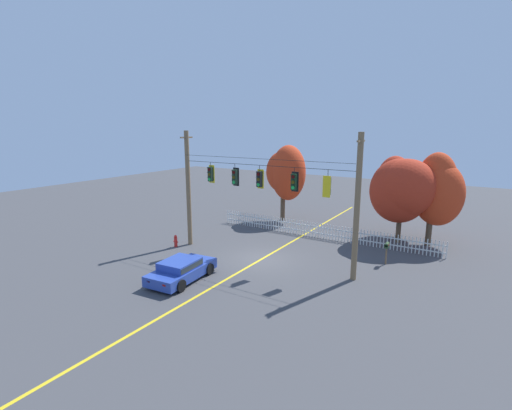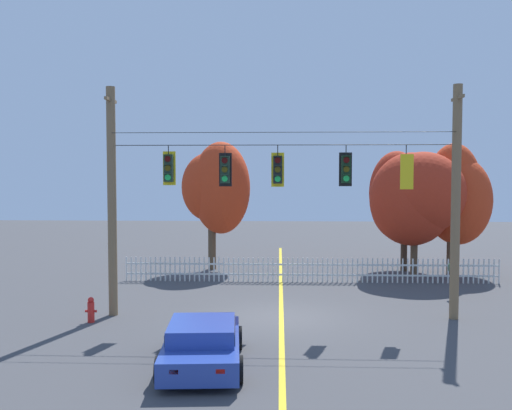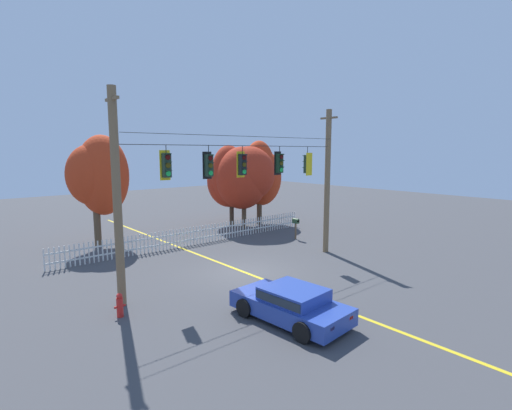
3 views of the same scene
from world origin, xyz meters
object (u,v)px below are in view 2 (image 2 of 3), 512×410
at_px(traffic_signal_eastbound_side, 278,170).
at_px(traffic_signal_westbound_side, 346,169).
at_px(parked_car, 202,342).
at_px(autumn_maple_far_west, 456,196).
at_px(autumn_maple_mid, 404,197).
at_px(traffic_signal_northbound_primary, 225,169).
at_px(roadside_mailbox, 453,270).
at_px(traffic_signal_northbound_secondary, 406,172).
at_px(fire_hydrant, 91,310).
at_px(autumn_maple_near_fence, 216,188).
at_px(autumn_oak_far_east, 417,196).
at_px(traffic_signal_southbound_primary, 169,168).

xyz_separation_m(traffic_signal_eastbound_side, traffic_signal_westbound_side, (2.28, -0.00, 0.01)).
bearing_deg(parked_car, traffic_signal_westbound_side, 49.98).
bearing_deg(autumn_maple_far_west, autumn_maple_mid, 162.63).
bearing_deg(traffic_signal_northbound_primary, traffic_signal_westbound_side, -0.00).
xyz_separation_m(parked_car, roadside_mailbox, (8.73, 8.16, 0.49)).
bearing_deg(traffic_signal_northbound_secondary, fire_hydrant, -174.72).
height_order(traffic_signal_northbound_secondary, fire_hydrant, traffic_signal_northbound_secondary).
height_order(traffic_signal_northbound_primary, autumn_maple_far_west, autumn_maple_far_west).
bearing_deg(autumn_maple_far_west, traffic_signal_westbound_side, -126.25).
xyz_separation_m(traffic_signal_northbound_primary, traffic_signal_northbound_secondary, (6.04, -0.02, -0.07)).
xyz_separation_m(autumn_maple_mid, parked_car, (-8.21, -14.47, -3.11)).
height_order(traffic_signal_eastbound_side, parked_car, traffic_signal_eastbound_side).
xyz_separation_m(traffic_signal_westbound_side, fire_hydrant, (-8.37, -0.98, -4.60)).
relative_size(traffic_signal_westbound_side, autumn_maple_far_west, 0.22).
xyz_separation_m(traffic_signal_westbound_side, autumn_maple_near_fence, (-5.44, 9.50, -0.83)).
bearing_deg(traffic_signal_northbound_primary, traffic_signal_eastbound_side, 0.00).
relative_size(autumn_maple_near_fence, fire_hydrant, 7.84).
height_order(traffic_signal_northbound_primary, fire_hydrant, traffic_signal_northbound_primary).
xyz_separation_m(autumn_oak_far_east, fire_hydrant, (-12.71, -8.97, -3.41)).
height_order(traffic_signal_southbound_primary, traffic_signal_eastbound_side, same).
height_order(traffic_signal_westbound_side, roadside_mailbox, traffic_signal_westbound_side).
xyz_separation_m(autumn_maple_mid, fire_hydrant, (-12.43, -10.51, -3.30)).
distance_m(traffic_signal_northbound_primary, roadside_mailbox, 10.01).
bearing_deg(traffic_signal_northbound_secondary, traffic_signal_eastbound_side, 179.75).
bearing_deg(autumn_oak_far_east, roadside_mailbox, -87.01).
xyz_separation_m(traffic_signal_eastbound_side, autumn_oak_far_east, (6.61, 8.00, -1.18)).
xyz_separation_m(traffic_signal_northbound_secondary, autumn_maple_near_fence, (-7.43, 9.52, -0.74)).
distance_m(traffic_signal_northbound_primary, autumn_maple_near_fence, 9.64).
height_order(traffic_signal_westbound_side, parked_car, traffic_signal_westbound_side).
bearing_deg(roadside_mailbox, autumn_oak_far_east, 92.99).
bearing_deg(roadside_mailbox, parked_car, -136.95).
xyz_separation_m(autumn_maple_far_west, parked_car, (-10.59, -13.72, -3.20)).
xyz_separation_m(traffic_signal_northbound_secondary, fire_hydrant, (-10.36, -0.96, -4.52)).
height_order(traffic_signal_eastbound_side, roadside_mailbox, traffic_signal_eastbound_side).
distance_m(traffic_signal_eastbound_side, fire_hydrant, 7.69).
bearing_deg(roadside_mailbox, autumn_maple_near_fence, 147.94).
bearing_deg(traffic_signal_eastbound_side, autumn_maple_far_west, 45.22).
relative_size(traffic_signal_northbound_primary, autumn_maple_far_west, 0.22).
bearing_deg(traffic_signal_southbound_primary, autumn_maple_mid, 43.54).
bearing_deg(autumn_maple_far_west, roadside_mailbox, -108.45).
bearing_deg(autumn_maple_mid, traffic_signal_southbound_primary, -136.46).
relative_size(autumn_maple_far_west, roadside_mailbox, 4.74).
distance_m(autumn_maple_far_west, parked_car, 17.62).
bearing_deg(autumn_maple_far_west, traffic_signal_eastbound_side, -134.78).
bearing_deg(traffic_signal_northbound_secondary, autumn_maple_mid, 77.74).
bearing_deg(autumn_maple_near_fence, traffic_signal_westbound_side, -60.20).
xyz_separation_m(traffic_signal_southbound_primary, traffic_signal_northbound_primary, (1.92, -0.00, -0.05)).
bearing_deg(autumn_maple_near_fence, parked_car, -84.87).
relative_size(traffic_signal_southbound_primary, traffic_signal_eastbound_side, 0.96).
height_order(traffic_signal_westbound_side, autumn_oak_far_east, autumn_oak_far_east).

